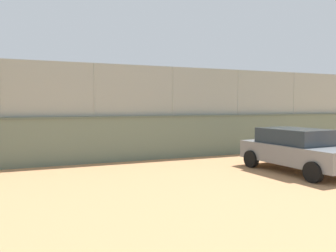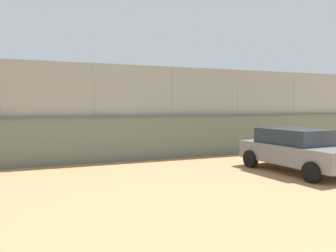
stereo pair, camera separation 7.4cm
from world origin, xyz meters
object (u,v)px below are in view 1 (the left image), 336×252
at_px(player_near_wall_returning, 188,127).
at_px(player_crossing_court, 202,124).
at_px(player_baseline_waiting, 87,125).
at_px(sports_ball, 199,142).
at_px(courtside_bench, 181,142).
at_px(parked_car_grey, 298,149).

bearing_deg(player_near_wall_returning, player_crossing_court, -134.34).
xyz_separation_m(player_near_wall_returning, player_crossing_court, (-2.35, -2.41, 0.03)).
relative_size(player_near_wall_returning, player_baseline_waiting, 1.04).
relative_size(sports_ball, courtside_bench, 0.06).
height_order(player_near_wall_returning, player_baseline_waiting, player_near_wall_returning).
relative_size(player_near_wall_returning, courtside_bench, 0.96).
xyz_separation_m(player_baseline_waiting, parked_car_grey, (-4.21, 15.73, -0.10)).
distance_m(player_baseline_waiting, parked_car_grey, 16.29).
bearing_deg(player_near_wall_returning, courtside_bench, 58.37).
distance_m(player_near_wall_returning, courtside_bench, 4.56).
relative_size(player_baseline_waiting, sports_ball, 14.16).
height_order(player_crossing_court, player_baseline_waiting, player_crossing_court).
distance_m(player_near_wall_returning, player_crossing_court, 3.36).
distance_m(player_near_wall_returning, sports_ball, 1.18).
relative_size(player_baseline_waiting, parked_car_grey, 0.36).
bearing_deg(parked_car_grey, player_baseline_waiting, -75.01).
height_order(player_near_wall_returning, parked_car_grey, player_near_wall_returning).
bearing_deg(sports_ball, player_near_wall_returning, -66.11).
distance_m(sports_ball, parked_car_grey, 9.37).
relative_size(player_crossing_court, sports_ball, 15.18).
xyz_separation_m(player_crossing_court, parked_car_grey, (3.33, 12.41, -0.17)).
distance_m(player_crossing_court, parked_car_grey, 12.85).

